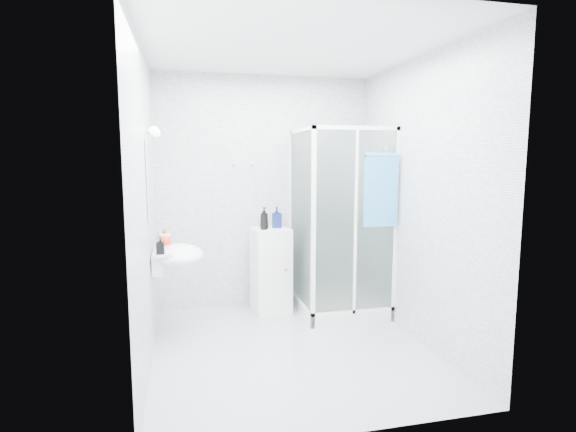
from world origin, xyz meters
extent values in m
cube|color=silver|center=(0.00, 0.00, 1.30)|extent=(2.40, 2.60, 2.60)
cube|color=#B0B3B5|center=(0.00, 0.00, 0.00)|extent=(2.40, 2.60, 0.01)
cube|color=white|center=(0.00, 0.00, 2.60)|extent=(2.40, 2.60, 0.01)
cube|color=white|center=(0.75, 0.85, 0.06)|extent=(0.90, 0.90, 0.12)
cube|color=white|center=(0.32, 0.85, 1.98)|extent=(0.04, 0.90, 0.04)
cube|color=white|center=(0.75, 0.42, 1.98)|extent=(0.90, 0.04, 0.04)
cube|color=white|center=(0.32, 0.42, 1.00)|extent=(0.04, 0.04, 2.00)
cube|color=white|center=(0.31, 0.85, 1.04)|extent=(0.02, 0.82, 1.84)
cube|color=white|center=(0.75, 0.41, 1.04)|extent=(0.82, 0.02, 1.84)
cube|color=white|center=(0.75, 0.42, 1.04)|extent=(0.03, 0.04, 1.84)
cylinder|color=silver|center=(0.75, 1.24, 1.35)|extent=(0.02, 0.02, 1.00)
cylinder|color=silver|center=(0.75, 1.21, 1.82)|extent=(0.09, 0.05, 0.09)
cylinder|color=silver|center=(0.80, 1.27, 1.05)|extent=(0.12, 0.04, 0.12)
cylinder|color=silver|center=(1.03, 0.38, 1.78)|extent=(0.03, 0.05, 0.03)
cube|color=white|center=(-1.14, 0.45, 0.75)|extent=(0.10, 0.40, 0.18)
ellipsoid|color=white|center=(-0.96, 0.45, 0.80)|extent=(0.46, 0.56, 0.20)
cube|color=white|center=(-1.08, 0.45, 0.85)|extent=(0.16, 0.50, 0.02)
cylinder|color=silver|center=(-1.14, 0.45, 0.93)|extent=(0.04, 0.04, 0.16)
cylinder|color=silver|center=(-1.09, 0.45, 0.99)|extent=(0.12, 0.02, 0.02)
cube|color=white|center=(-1.19, 0.45, 1.50)|extent=(0.02, 0.60, 0.70)
cylinder|color=silver|center=(-1.17, 0.29, 1.92)|extent=(0.05, 0.04, 0.04)
sphere|color=white|center=(-1.13, 0.29, 1.92)|extent=(0.08, 0.08, 0.08)
cylinder|color=silver|center=(-1.17, 0.61, 1.92)|extent=(0.05, 0.04, 0.04)
sphere|color=white|center=(-1.13, 0.61, 1.92)|extent=(0.08, 0.08, 0.08)
cylinder|color=silver|center=(-0.35, 1.27, 1.62)|extent=(0.02, 0.04, 0.02)
sphere|color=silver|center=(-0.35, 1.25, 1.62)|extent=(0.03, 0.03, 0.03)
cylinder|color=silver|center=(-0.15, 1.27, 1.62)|extent=(0.02, 0.04, 0.02)
sphere|color=silver|center=(-0.15, 1.25, 1.62)|extent=(0.03, 0.03, 0.03)
cube|color=white|center=(0.01, 1.01, 0.47)|extent=(0.42, 0.42, 0.93)
cube|color=white|center=(0.01, 0.82, 0.47)|extent=(0.34, 0.04, 0.79)
sphere|color=#AE5818|center=(0.13, 0.80, 0.51)|extent=(0.03, 0.03, 0.03)
cube|color=#358CCB|center=(0.99, 0.36, 1.37)|extent=(0.34, 0.04, 0.70)
cylinder|color=#358CCB|center=(0.99, 0.36, 1.72)|extent=(0.34, 0.05, 0.05)
imported|color=black|center=(-0.07, 0.95, 1.05)|extent=(0.12, 0.12, 0.24)
imported|color=#0D1B52|center=(0.09, 1.05, 1.05)|extent=(0.12, 0.12, 0.23)
imported|color=red|center=(-1.09, 0.60, 0.94)|extent=(0.15, 0.15, 0.16)
imported|color=black|center=(-1.11, 0.26, 0.94)|extent=(0.07, 0.07, 0.15)
camera|label=1|loc=(-0.90, -3.72, 1.69)|focal=28.00mm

